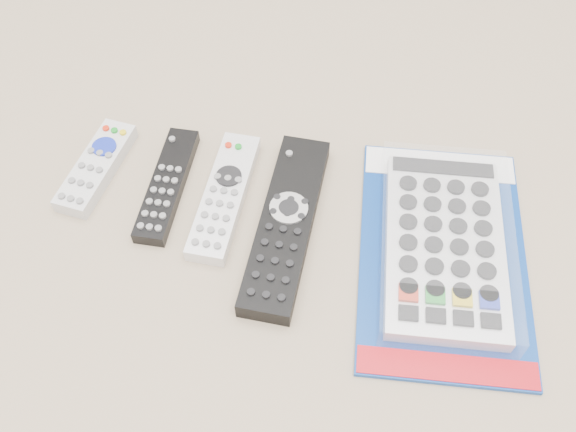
# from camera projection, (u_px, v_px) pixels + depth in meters

# --- Properties ---
(remote_small_grey) EXTENTS (0.07, 0.15, 0.02)m
(remote_small_grey) POSITION_uv_depth(u_px,v_px,m) (96.00, 167.00, 0.83)
(remote_small_grey) COLOR #BDBDC0
(remote_small_grey) RESTS_ON ground
(remote_slim_black) EXTENTS (0.04, 0.18, 0.02)m
(remote_slim_black) POSITION_uv_depth(u_px,v_px,m) (167.00, 185.00, 0.81)
(remote_slim_black) COLOR black
(remote_slim_black) RESTS_ON ground
(remote_silver_dvd) EXTENTS (0.06, 0.20, 0.02)m
(remote_silver_dvd) POSITION_uv_depth(u_px,v_px,m) (224.00, 196.00, 0.80)
(remote_silver_dvd) COLOR silver
(remote_silver_dvd) RESTS_ON ground
(remote_large_black) EXTENTS (0.08, 0.26, 0.03)m
(remote_large_black) POSITION_uv_depth(u_px,v_px,m) (286.00, 224.00, 0.77)
(remote_large_black) COLOR black
(remote_large_black) RESTS_ON ground
(jumbo_remote_packaged) EXTENTS (0.21, 0.33, 0.04)m
(jumbo_remote_packaged) POSITION_uv_depth(u_px,v_px,m) (445.00, 244.00, 0.75)
(jumbo_remote_packaged) COLOR navy
(jumbo_remote_packaged) RESTS_ON ground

